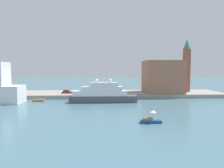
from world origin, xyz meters
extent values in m
plane|color=slate|center=(0.00, 0.00, 0.00)|extent=(400.00, 400.00, 0.00)
cube|color=gray|center=(0.00, 26.19, 0.77)|extent=(110.00, 20.38, 1.54)
cube|color=#4C4C51|center=(1.37, 7.63, 1.22)|extent=(24.67, 4.26, 2.44)
cube|color=white|center=(0.14, 7.63, 3.39)|extent=(19.73, 3.92, 1.90)
cube|color=white|center=(0.88, 7.63, 5.10)|extent=(14.80, 3.58, 1.52)
cube|color=white|center=(1.86, 7.63, 6.63)|extent=(9.87, 3.24, 1.54)
cylinder|color=silver|center=(1.37, 7.63, 8.66)|extent=(0.16, 0.16, 2.51)
sphere|color=white|center=(3.84, 7.63, 8.05)|extent=(1.29, 1.29, 1.29)
sphere|color=white|center=(-1.10, 7.63, 8.05)|extent=(1.29, 1.29, 1.29)
cube|color=navy|center=(12.19, -22.10, 0.34)|extent=(4.92, 1.31, 0.68)
cube|color=#8C6647|center=(11.46, -22.10, 1.00)|extent=(2.16, 1.05, 0.63)
cylinder|color=#B2B2B2|center=(12.69, -22.10, 1.58)|extent=(0.06, 0.06, 1.80)
cone|color=white|center=(12.69, -22.10, 2.75)|extent=(1.50, 1.50, 0.53)
cube|color=olive|center=(-23.04, 10.60, 0.43)|extent=(4.22, 1.59, 0.86)
cube|color=#9E664C|center=(28.18, 24.33, 8.75)|extent=(16.20, 15.32, 14.41)
cube|color=#93513D|center=(40.40, 27.38, 11.42)|extent=(2.73, 2.73, 19.76)
cone|color=#387A5B|center=(40.40, 27.38, 23.60)|extent=(3.55, 3.55, 4.61)
cube|color=#B21E1E|center=(-14.40, 22.68, 1.96)|extent=(4.24, 1.80, 0.84)
cube|color=#262D33|center=(-14.61, 22.68, 2.73)|extent=(2.54, 1.62, 0.70)
cylinder|color=#4C4C4C|center=(-10.26, 18.09, 2.25)|extent=(0.36, 0.36, 1.41)
sphere|color=tan|center=(-10.26, 18.09, 3.08)|extent=(0.24, 0.24, 0.24)
cylinder|color=black|center=(3.44, 16.80, 1.92)|extent=(0.46, 0.46, 0.75)
camera|label=1|loc=(1.13, -68.89, 12.69)|focal=33.56mm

